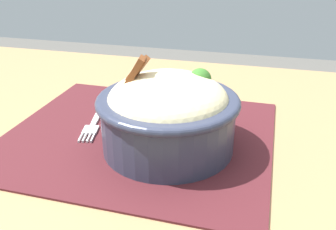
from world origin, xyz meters
name	(u,v)px	position (x,y,z in m)	size (l,w,h in m)	color
table	(155,175)	(0.00, 0.00, 0.65)	(1.23, 0.78, 0.72)	#99754C
placemat	(139,135)	(0.02, 0.00, 0.72)	(0.39, 0.34, 0.00)	#47191E
bowl	(168,112)	(-0.03, 0.02, 0.78)	(0.21, 0.21, 0.13)	#2D3347
fork	(94,123)	(0.10, -0.01, 0.72)	(0.04, 0.13, 0.00)	silver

